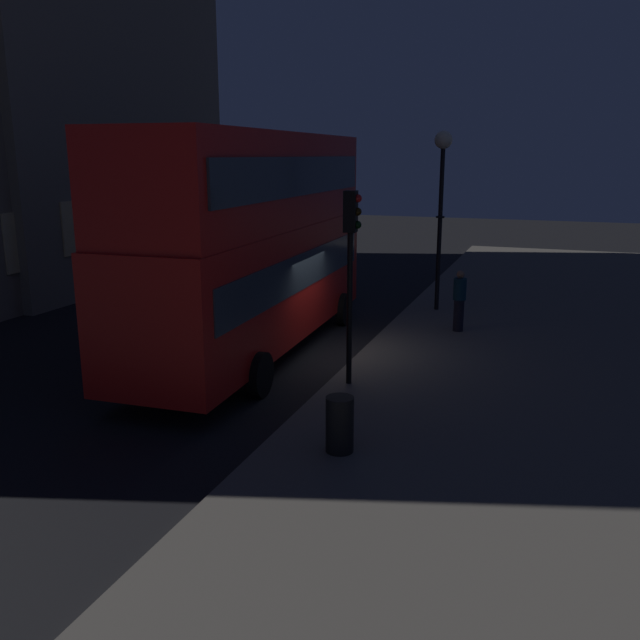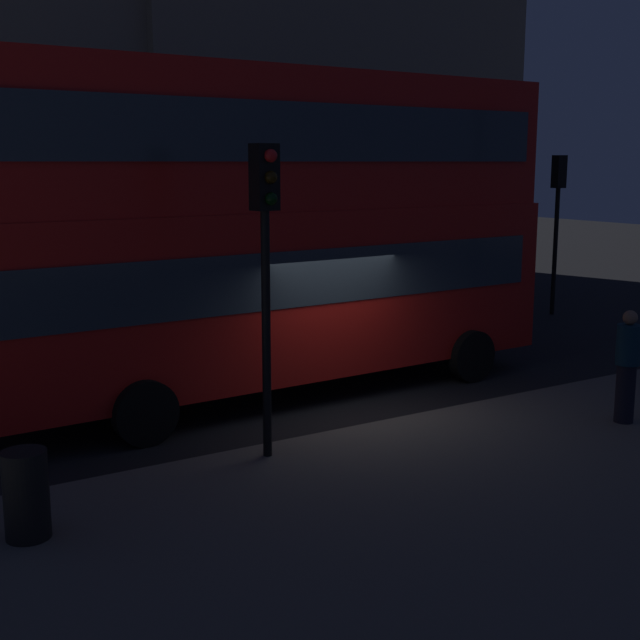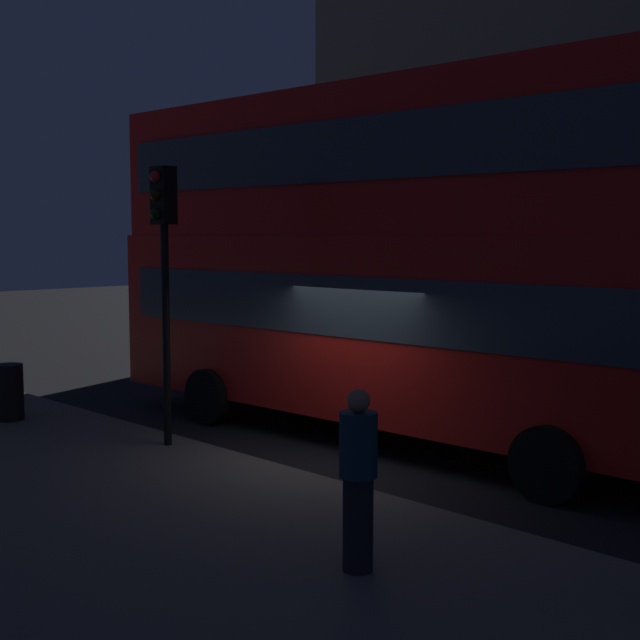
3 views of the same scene
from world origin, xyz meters
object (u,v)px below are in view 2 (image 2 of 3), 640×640
traffic_light_far_side (557,201)px  litter_bin (26,495)px  double_decker_bus (269,221)px  traffic_light_near_kerb (266,236)px  pedestrian (627,365)px

traffic_light_far_side → litter_bin: size_ratio=4.39×
double_decker_bus → litter_bin: (-5.11, -3.96, -2.46)m
traffic_light_near_kerb → traffic_light_far_side: 13.51m
double_decker_bus → litter_bin: 6.92m
traffic_light_far_side → litter_bin: bearing=25.4°
litter_bin → traffic_light_far_side: bearing=24.3°
pedestrian → traffic_light_far_side: bearing=71.7°
double_decker_bus → traffic_light_far_side: (10.33, 3.01, -0.04)m
traffic_light_near_kerb → pedestrian: traffic_light_near_kerb is taller
pedestrian → litter_bin: (-8.75, 0.68, -0.41)m
traffic_light_near_kerb → traffic_light_far_side: (12.06, 6.09, -0.08)m
double_decker_bus → pedestrian: 6.24m
traffic_light_far_side → litter_bin: (-15.44, -6.97, -2.43)m
traffic_light_far_side → pedestrian: bearing=49.9°
double_decker_bus → pedestrian: bearing=-54.0°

